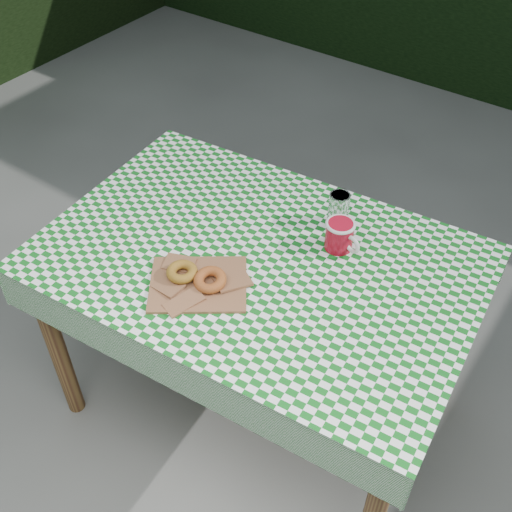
{
  "coord_description": "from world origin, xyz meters",
  "views": [
    {
      "loc": [
        0.76,
        -0.94,
        2.03
      ],
      "look_at": [
        -0.0,
        0.14,
        0.79
      ],
      "focal_mm": 43.75,
      "sensor_mm": 36.0,
      "label": 1
    }
  ],
  "objects_px": {
    "coffee_mug": "(339,235)",
    "drinking_glass": "(338,210)",
    "paper_bag": "(198,283)",
    "table": "(257,338)"
  },
  "relations": [
    {
      "from": "paper_bag",
      "to": "drinking_glass",
      "type": "bearing_deg",
      "value": 67.83
    },
    {
      "from": "coffee_mug",
      "to": "drinking_glass",
      "type": "height_order",
      "value": "drinking_glass"
    },
    {
      "from": "table",
      "to": "paper_bag",
      "type": "height_order",
      "value": "paper_bag"
    },
    {
      "from": "paper_bag",
      "to": "coffee_mug",
      "type": "height_order",
      "value": "coffee_mug"
    },
    {
      "from": "table",
      "to": "drinking_glass",
      "type": "relative_size",
      "value": 10.94
    },
    {
      "from": "drinking_glass",
      "to": "paper_bag",
      "type": "bearing_deg",
      "value": -112.17
    },
    {
      "from": "table",
      "to": "drinking_glass",
      "type": "distance_m",
      "value": 0.53
    },
    {
      "from": "drinking_glass",
      "to": "coffee_mug",
      "type": "bearing_deg",
      "value": -58.26
    },
    {
      "from": "table",
      "to": "coffee_mug",
      "type": "bearing_deg",
      "value": 40.8
    },
    {
      "from": "table",
      "to": "paper_bag",
      "type": "distance_m",
      "value": 0.44
    }
  ]
}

